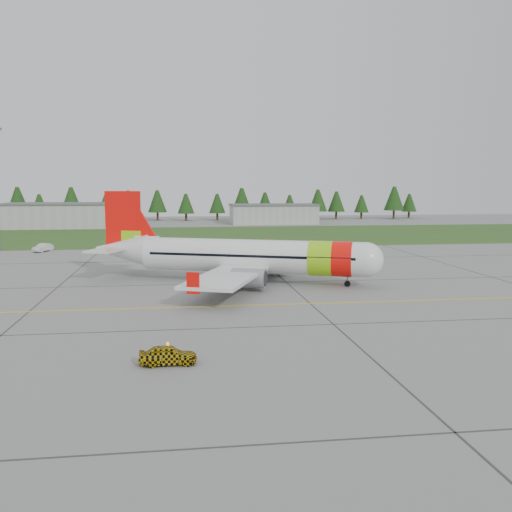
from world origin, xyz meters
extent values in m
plane|color=gray|center=(0.00, 0.00, 0.00)|extent=(320.00, 320.00, 0.00)
cylinder|color=white|center=(6.18, 20.17, 2.99)|extent=(24.72, 12.76, 3.77)
sphere|color=white|center=(17.84, 15.54, 2.99)|extent=(3.77, 3.77, 3.77)
cone|color=white|center=(-8.63, 26.05, 3.33)|extent=(7.67, 5.99, 3.77)
cube|color=black|center=(18.11, 15.44, 3.33)|extent=(2.36, 2.90, 0.54)
cylinder|color=#92D910|center=(13.36, 17.32, 2.99)|extent=(3.75, 4.50, 3.85)
cylinder|color=#F60E08|center=(15.51, 16.47, 2.99)|extent=(3.39, 4.36, 3.85)
cube|color=white|center=(5.73, 20.35, 1.93)|extent=(16.33, 30.68, 0.35)
cube|color=#F60E08|center=(10.49, 34.98, 2.46)|extent=(1.14, 0.59, 1.93)
cube|color=#F60E08|center=(-0.83, 6.44, 2.46)|extent=(1.14, 0.59, 1.93)
cylinder|color=gray|center=(9.03, 24.75, 1.40)|extent=(3.98, 3.17, 2.03)
cylinder|color=gray|center=(5.12, 14.88, 1.40)|extent=(3.98, 3.17, 2.03)
cube|color=#F60E08|center=(-8.45, 25.98, 6.57)|extent=(4.26, 1.96, 7.34)
cube|color=#92D910|center=(-7.47, 25.59, 4.44)|extent=(2.48, 1.30, 2.32)
cube|color=white|center=(-9.08, 26.23, 3.57)|extent=(6.97, 11.46, 0.21)
cylinder|color=slate|center=(16.05, 16.26, 0.68)|extent=(0.17, 0.17, 1.35)
cylinder|color=black|center=(16.05, 16.26, 0.33)|extent=(0.71, 0.49, 0.66)
cylinder|color=slate|center=(5.83, 23.22, 0.92)|extent=(0.21, 0.21, 1.83)
cylinder|color=black|center=(5.47, 23.36, 0.50)|extent=(1.09, 0.77, 1.00)
cylinder|color=slate|center=(3.83, 18.19, 0.92)|extent=(0.21, 0.21, 1.83)
cylinder|color=black|center=(3.47, 18.34, 0.50)|extent=(1.09, 0.77, 1.00)
imported|color=yellow|center=(-2.78, -8.45, 1.77)|extent=(1.22, 1.43, 3.54)
imported|color=silver|center=(-24.25, 54.80, 2.03)|extent=(1.83, 1.79, 4.06)
cube|color=#30561E|center=(0.00, 82.00, 0.01)|extent=(320.00, 50.00, 0.03)
cube|color=gold|center=(0.00, 8.00, 0.01)|extent=(120.00, 0.25, 0.02)
cube|color=#A8A8A3|center=(-30.00, 110.00, 3.00)|extent=(32.00, 14.00, 6.00)
cube|color=#A8A8A3|center=(25.00, 118.00, 2.60)|extent=(24.00, 12.00, 5.20)
camera|label=1|loc=(-2.04, -42.67, 10.91)|focal=40.00mm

